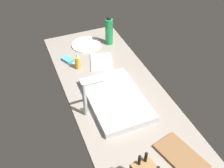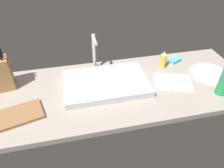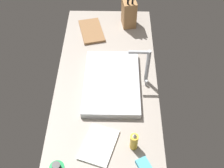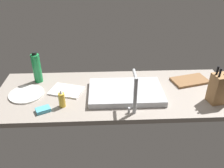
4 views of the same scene
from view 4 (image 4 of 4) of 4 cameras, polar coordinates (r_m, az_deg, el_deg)
countertop_slab at (r=175.50cm, az=0.72°, el=-2.42°), size 173.00×64.51×3.50cm
sink_basin at (r=171.17cm, az=3.32°, el=-1.88°), size 52.53×34.43×4.24cm
faucet at (r=147.66cm, az=5.50°, el=-1.87°), size 5.50×13.23×25.69cm
knife_block at (r=174.48cm, az=24.44°, el=-0.95°), size 13.61×11.47×26.46cm
cutting_board at (r=197.11cm, az=18.15°, el=0.81°), size 30.70×21.96×1.80cm
soap_bottle at (r=160.41cm, az=-11.95°, el=-3.61°), size 4.38×4.38×12.87cm
water_bottle at (r=191.49cm, az=-17.59°, el=3.69°), size 6.47×6.47×24.89cm
dinner_plate at (r=182.07cm, az=-19.82°, el=-2.26°), size 24.69×24.69×1.20cm
dish_towel at (r=178.29cm, az=-10.89°, el=-1.57°), size 26.65×22.37×1.20cm
dish_sponge at (r=161.24cm, az=-16.21°, el=-5.95°), size 10.72×9.35×2.40cm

